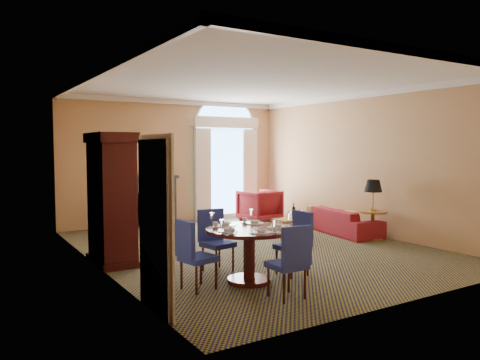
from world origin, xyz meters
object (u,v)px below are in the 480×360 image
armoire (112,201)px  side_table (373,202)px  dining_table (249,242)px  coffee_table (292,219)px  sofa (343,221)px  armchair (259,206)px

armoire → side_table: bearing=-9.4°
side_table → dining_table: bearing=-161.9°
armoire → coffee_table: size_ratio=2.57×
sofa → armoire: bearing=97.1°
armchair → coffee_table: size_ratio=1.09×
side_table → armchair: bearing=102.6°
dining_table → armoire: bearing=122.1°
armchair → side_table: bearing=95.5°
dining_table → coffee_table: size_ratio=1.48×
armoire → armchair: bearing=27.3°
armchair → dining_table: bearing=47.4°
coffee_table → armoire: bearing=177.9°
sofa → side_table: bearing=-168.7°
armchair → side_table: (0.72, -3.25, 0.38)m
dining_table → armchair: 5.58m
coffee_table → dining_table: bearing=-143.1°
dining_table → side_table: 4.17m
armoire → coffee_table: armoire is taller
dining_table → side_table: size_ratio=1.01×
armchair → side_table: size_ratio=0.74×
coffee_table → side_table: side_table is taller
armoire → sofa: bearing=-0.7°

